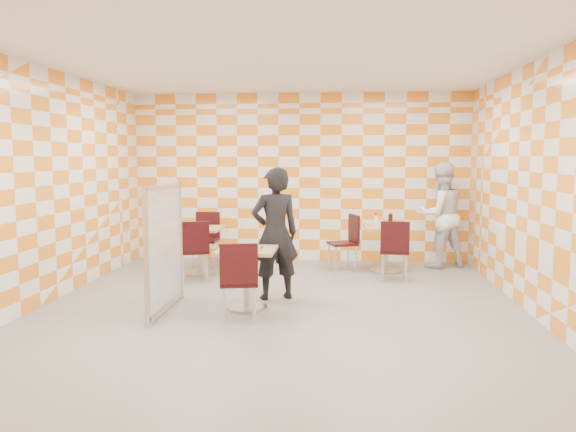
% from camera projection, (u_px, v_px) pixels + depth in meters
% --- Properties ---
extents(room_shell, '(7.00, 7.00, 7.00)m').
position_uv_depth(room_shell, '(283.00, 186.00, 7.14)').
color(room_shell, gray).
rests_on(room_shell, ground).
extents(main_table, '(0.70, 0.70, 0.75)m').
position_uv_depth(main_table, '(247.00, 268.00, 6.87)').
color(main_table, tan).
rests_on(main_table, ground).
extents(second_table, '(0.70, 0.70, 0.75)m').
position_uv_depth(second_table, '(386.00, 241.00, 9.09)').
color(second_table, tan).
rests_on(second_table, ground).
extents(empty_table, '(0.70, 0.70, 0.75)m').
position_uv_depth(empty_table, '(200.00, 242.00, 8.95)').
color(empty_table, tan).
rests_on(empty_table, ground).
extents(chair_main_front, '(0.50, 0.50, 0.92)m').
position_uv_depth(chair_main_front, '(239.00, 276.00, 6.25)').
color(chair_main_front, black).
rests_on(chair_main_front, ground).
extents(chair_second_front, '(0.45, 0.46, 0.92)m').
position_uv_depth(chair_second_front, '(395.00, 246.00, 8.36)').
color(chair_second_front, black).
rests_on(chair_second_front, ground).
extents(chair_second_side, '(0.55, 0.54, 0.92)m').
position_uv_depth(chair_second_side, '(348.00, 238.00, 9.22)').
color(chair_second_side, black).
rests_on(chair_second_side, ground).
extents(chair_empty_near, '(0.54, 0.55, 0.92)m').
position_uv_depth(chair_empty_near, '(194.00, 246.00, 8.35)').
color(chair_empty_near, black).
rests_on(chair_empty_near, ground).
extents(chair_empty_far, '(0.43, 0.44, 0.92)m').
position_uv_depth(chair_empty_far, '(206.00, 234.00, 9.60)').
color(chair_empty_far, black).
rests_on(chair_empty_far, ground).
extents(partition, '(0.08, 1.38, 1.55)m').
position_uv_depth(partition, '(165.00, 247.00, 6.74)').
color(partition, white).
rests_on(partition, ground).
extents(man_dark, '(0.74, 0.62, 1.73)m').
position_uv_depth(man_dark, '(275.00, 234.00, 7.33)').
color(man_dark, black).
rests_on(man_dark, ground).
extents(man_white, '(1.04, 0.93, 1.78)m').
position_uv_depth(man_white, '(440.00, 215.00, 9.47)').
color(man_white, white).
rests_on(man_white, ground).
extents(pizza_on_foil, '(0.40, 0.40, 0.04)m').
position_uv_depth(pizza_on_foil, '(246.00, 248.00, 6.83)').
color(pizza_on_foil, silver).
rests_on(pizza_on_foil, main_table).
extents(sport_bottle, '(0.06, 0.06, 0.20)m').
position_uv_depth(sport_bottle, '(376.00, 220.00, 9.23)').
color(sport_bottle, white).
rests_on(sport_bottle, second_table).
extents(soda_bottle, '(0.07, 0.07, 0.23)m').
position_uv_depth(soda_bottle, '(390.00, 220.00, 9.06)').
color(soda_bottle, black).
rests_on(soda_bottle, second_table).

